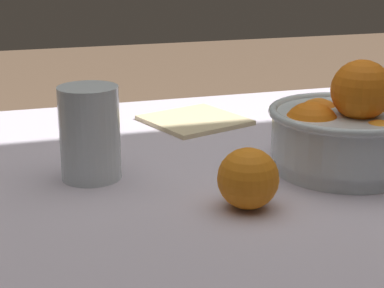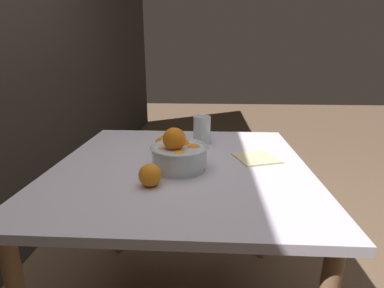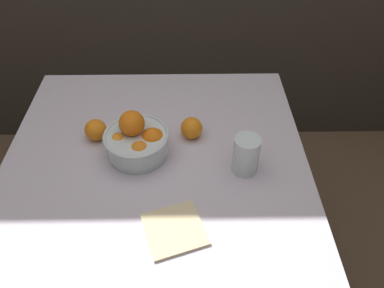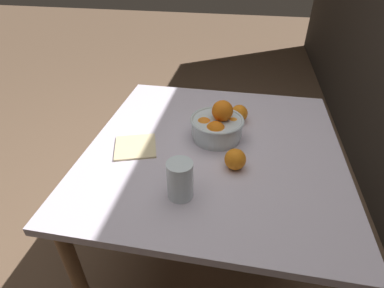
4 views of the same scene
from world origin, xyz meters
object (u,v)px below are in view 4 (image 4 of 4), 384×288
object	(u,v)px
fruit_bowl	(218,126)
orange_loose_front	(239,113)
juice_glass	(180,182)
orange_loose_near_bowl	(235,159)

from	to	relation	value
fruit_bowl	orange_loose_front	xyz separation A→B (m)	(-0.15, 0.08, -0.02)
juice_glass	orange_loose_front	world-z (taller)	juice_glass
fruit_bowl	juice_glass	size ratio (longest dim) A/B	1.66
juice_glass	orange_loose_near_bowl	bearing A→B (deg)	136.21
orange_loose_front	juice_glass	bearing A→B (deg)	-17.36
juice_glass	orange_loose_front	bearing A→B (deg)	162.64
juice_glass	orange_loose_front	xyz separation A→B (m)	(-0.50, 0.16, -0.02)
juice_glass	orange_loose_front	size ratio (longest dim) A/B	1.71
juice_glass	orange_loose_front	distance (m)	0.53
fruit_bowl	orange_loose_near_bowl	distance (m)	0.20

